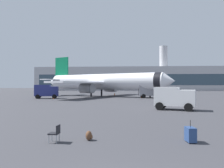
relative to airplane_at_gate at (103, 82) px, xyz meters
name	(u,v)px	position (x,y,z in m)	size (l,w,h in m)	color
airplane_at_gate	(103,82)	(0.00, 0.00, 0.00)	(33.80, 31.07, 10.50)	white
service_truck	(46,91)	(-11.12, -8.01, -2.05)	(5.19, 3.49, 2.90)	navy
fuel_truck	(152,90)	(11.58, -4.56, -1.88)	(6.12, 2.98, 3.20)	gray
cargo_van	(174,97)	(11.51, -27.53, -2.21)	(4.81, 3.51, 2.60)	white
safety_cone_near	(163,96)	(14.36, -2.67, -3.30)	(0.44, 0.44, 0.72)	#F2590C
safety_cone_mid	(142,96)	(9.40, -4.08, -3.34)	(0.44, 0.44, 0.65)	#F2590C
safety_cone_far	(54,97)	(-9.30, -8.70, -3.35)	(0.44, 0.44, 0.62)	#F2590C
safety_cone_outer	(115,94)	(2.56, 7.08, -3.30)	(0.44, 0.44, 0.73)	#F2590C
rolling_suitcase	(190,134)	(9.31, -41.52, -3.27)	(0.46, 0.68, 1.10)	navy
traveller_backpack	(89,136)	(4.25, -41.50, -3.42)	(0.36, 0.40, 0.48)	brown
gate_chair	(56,132)	(2.68, -42.02, -3.16)	(0.50, 0.50, 0.86)	black
terminal_building	(136,79)	(10.82, 67.87, 2.72)	(108.66, 19.89, 24.54)	#B2B2B7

